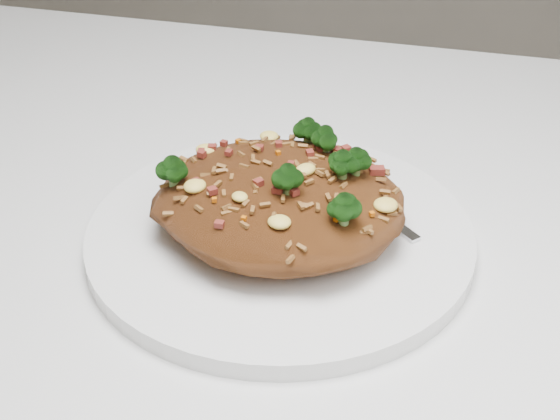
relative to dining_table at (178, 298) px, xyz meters
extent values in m
cube|color=silver|center=(0.00, 0.00, 0.07)|extent=(1.20, 0.80, 0.04)
cylinder|color=white|center=(0.10, -0.02, 0.10)|extent=(0.29, 0.29, 0.01)
ellipsoid|color=brown|center=(0.10, -0.02, 0.13)|extent=(0.18, 0.17, 0.05)
ellipsoid|color=#0C3507|center=(0.11, -0.04, 0.16)|extent=(0.02, 0.02, 0.02)
ellipsoid|color=#0C3507|center=(0.15, -0.06, 0.16)|extent=(0.02, 0.02, 0.02)
ellipsoid|color=#0C3507|center=(0.14, -0.01, 0.16)|extent=(0.02, 0.02, 0.02)
ellipsoid|color=#0C3507|center=(0.02, -0.04, 0.15)|extent=(0.02, 0.02, 0.02)
ellipsoid|color=#0C3507|center=(0.10, 0.04, 0.16)|extent=(0.02, 0.02, 0.02)
ellipsoid|color=#0C3507|center=(0.12, 0.03, 0.16)|extent=(0.02, 0.02, 0.02)
ellipsoid|color=#0C3507|center=(0.15, 0.00, 0.16)|extent=(0.02, 0.02, 0.02)
cube|color=silver|center=(0.17, 0.01, 0.11)|extent=(0.08, 0.07, 0.00)
cube|color=silver|center=(0.10, 0.08, 0.11)|extent=(0.04, 0.04, 0.00)
camera|label=1|loc=(0.22, -0.48, 0.44)|focal=50.00mm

